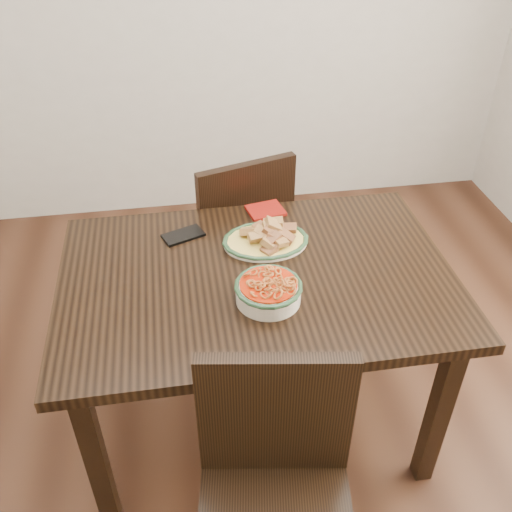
{
  "coord_description": "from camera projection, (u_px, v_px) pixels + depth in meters",
  "views": [
    {
      "loc": [
        -0.26,
        -1.41,
        1.93
      ],
      "look_at": [
        -0.02,
        0.06,
        0.81
      ],
      "focal_mm": 40.0,
      "sensor_mm": 36.0,
      "label": 1
    }
  ],
  "objects": [
    {
      "name": "smartphone",
      "position": [
        183.0,
        235.0,
        2.05
      ],
      "size": [
        0.16,
        0.12,
        0.01
      ],
      "primitive_type": "cube",
      "rotation": [
        0.0,
        0.0,
        0.37
      ],
      "color": "black",
      "rests_on": "dining_table"
    },
    {
      "name": "chair_near",
      "position": [
        275.0,
        487.0,
        1.54
      ],
      "size": [
        0.48,
        0.48,
        0.89
      ],
      "rotation": [
        0.0,
        0.0,
        -0.15
      ],
      "color": "black",
      "rests_on": "ground"
    },
    {
      "name": "dining_table",
      "position": [
        257.0,
        295.0,
        1.94
      ],
      "size": [
        1.3,
        0.87,
        0.75
      ],
      "color": "black",
      "rests_on": "ground"
    },
    {
      "name": "fish_plate",
      "position": [
        266.0,
        233.0,
        1.99
      ],
      "size": [
        0.3,
        0.23,
        0.11
      ],
      "color": "#F1E9CB",
      "rests_on": "dining_table"
    },
    {
      "name": "chair_far",
      "position": [
        237.0,
        233.0,
        2.52
      ],
      "size": [
        0.52,
        0.52,
        0.89
      ],
      "rotation": [
        0.0,
        0.0,
        3.43
      ],
      "color": "black",
      "rests_on": "ground"
    },
    {
      "name": "napkin",
      "position": [
        266.0,
        210.0,
        2.19
      ],
      "size": [
        0.15,
        0.14,
        0.01
      ],
      "primitive_type": "cube",
      "rotation": [
        0.0,
        0.0,
        0.2
      ],
      "color": "maroon",
      "rests_on": "dining_table"
    },
    {
      "name": "noodle_bowl",
      "position": [
        268.0,
        289.0,
        1.75
      ],
      "size": [
        0.21,
        0.21,
        0.08
      ],
      "color": "beige",
      "rests_on": "dining_table"
    },
    {
      "name": "floor",
      "position": [
        264.0,
        424.0,
        2.3
      ],
      "size": [
        3.5,
        3.5,
        0.0
      ],
      "primitive_type": "plane",
      "color": "#321A0F",
      "rests_on": "ground"
    }
  ]
}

